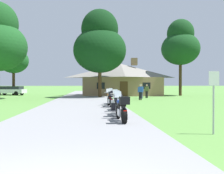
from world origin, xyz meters
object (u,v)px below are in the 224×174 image
object	(u,v)px
motorcycle_silver_farthest_in_row	(110,97)
bystander_olive_shirt_near_lodge	(147,90)
motorcycle_orange_fourth_in_row	(110,99)
tree_left_far	(14,57)
parked_white_suv_far_left	(11,90)
motorcycle_blue_nearest_to_camera	(122,109)
motorcycle_green_second_in_row	(118,105)
motorcycle_yellow_third_in_row	(116,102)
metal_signpost_roadside	(214,95)
tree_right_of_lodge	(180,44)
bystander_blue_shirt_beside_signpost	(141,91)
tree_by_lodge_front	(100,44)
bystander_blue_shirt_by_tree	(140,91)

from	to	relation	value
motorcycle_silver_farthest_in_row	bystander_olive_shirt_near_lodge	size ratio (longest dim) A/B	1.25
motorcycle_orange_fourth_in_row	tree_left_far	bearing A→B (deg)	117.35
motorcycle_orange_fourth_in_row	parked_white_suv_far_left	world-z (taller)	parked_white_suv_far_left
motorcycle_blue_nearest_to_camera	motorcycle_green_second_in_row	bearing A→B (deg)	84.68
motorcycle_blue_nearest_to_camera	motorcycle_green_second_in_row	size ratio (longest dim) A/B	1.00
tree_left_far	parked_white_suv_far_left	world-z (taller)	tree_left_far
motorcycle_yellow_third_in_row	metal_signpost_roadside	distance (m)	7.75
motorcycle_green_second_in_row	motorcycle_yellow_third_in_row	world-z (taller)	same
motorcycle_silver_farthest_in_row	parked_white_suv_far_left	distance (m)	23.55
motorcycle_blue_nearest_to_camera	bystander_olive_shirt_near_lodge	bearing A→B (deg)	70.12
motorcycle_silver_farthest_in_row	motorcycle_blue_nearest_to_camera	bearing A→B (deg)	-85.67
motorcycle_yellow_third_in_row	tree_right_of_lodge	xyz separation A→B (m)	(11.77, 20.51, 7.08)
motorcycle_blue_nearest_to_camera	motorcycle_orange_fourth_in_row	bearing A→B (deg)	85.80
motorcycle_yellow_third_in_row	metal_signpost_roadside	bearing A→B (deg)	-69.40
bystander_olive_shirt_near_lodge	tree_right_of_lodge	bearing A→B (deg)	-96.11
bystander_blue_shirt_beside_signpost	metal_signpost_roadside	world-z (taller)	metal_signpost_roadside
motorcycle_blue_nearest_to_camera	bystander_blue_shirt_beside_signpost	xyz separation A→B (m)	(4.64, 18.13, 0.33)
motorcycle_green_second_in_row	bystander_blue_shirt_beside_signpost	bearing A→B (deg)	77.17
motorcycle_green_second_in_row	bystander_olive_shirt_near_lodge	size ratio (longest dim) A/B	1.25
motorcycle_orange_fourth_in_row	motorcycle_green_second_in_row	bearing A→B (deg)	-94.27
motorcycle_green_second_in_row	parked_white_suv_far_left	distance (m)	29.75
bystander_blue_shirt_beside_signpost	tree_left_far	bearing A→B (deg)	-171.76
bystander_olive_shirt_near_lodge	tree_left_far	distance (m)	22.32
tree_right_of_lodge	bystander_olive_shirt_near_lodge	bearing A→B (deg)	-137.77
motorcycle_orange_fourth_in_row	bystander_olive_shirt_near_lodge	size ratio (longest dim) A/B	1.25
motorcycle_green_second_in_row	motorcycle_silver_farthest_in_row	size ratio (longest dim) A/B	1.00
tree_right_of_lodge	parked_white_suv_far_left	distance (m)	26.91
motorcycle_blue_nearest_to_camera	bystander_olive_shirt_near_lodge	xyz separation A→B (m)	(5.52, 19.15, 0.31)
motorcycle_silver_farthest_in_row	parked_white_suv_far_left	size ratio (longest dim) A/B	0.43
metal_signpost_roadside	motorcycle_yellow_third_in_row	bearing A→B (deg)	109.34
motorcycle_silver_farthest_in_row	tree_by_lodge_front	distance (m)	12.91
metal_signpost_roadside	parked_white_suv_far_left	world-z (taller)	metal_signpost_roadside
motorcycle_green_second_in_row	motorcycle_silver_farthest_in_row	bearing A→B (deg)	91.58
bystander_olive_shirt_near_lodge	bystander_blue_shirt_beside_signpost	bearing A→B (deg)	90.72
motorcycle_silver_farthest_in_row	bystander_blue_shirt_beside_signpost	world-z (taller)	bystander_blue_shirt_beside_signpost
metal_signpost_roadside	parked_white_suv_far_left	xyz separation A→B (m)	(-16.57, 31.15, -0.57)
motorcycle_blue_nearest_to_camera	metal_signpost_roadside	bearing A→B (deg)	-48.42
motorcycle_silver_farthest_in_row	bystander_blue_shirt_by_tree	xyz separation A→B (m)	(3.68, 5.76, 0.33)
bystander_blue_shirt_beside_signpost	parked_white_suv_far_left	size ratio (longest dim) A/B	0.35
bystander_blue_shirt_beside_signpost	bystander_blue_shirt_by_tree	bearing A→B (deg)	-63.98
motorcycle_blue_nearest_to_camera	bystander_olive_shirt_near_lodge	size ratio (longest dim) A/B	1.25
bystander_olive_shirt_near_lodge	tree_by_lodge_front	bearing A→B (deg)	25.81
motorcycle_orange_fourth_in_row	parked_white_suv_far_left	bearing A→B (deg)	118.83
motorcycle_green_second_in_row	bystander_olive_shirt_near_lodge	bearing A→B (deg)	75.35
metal_signpost_roadside	tree_right_of_lodge	size ratio (longest dim) A/B	0.19
motorcycle_yellow_third_in_row	metal_signpost_roadside	size ratio (longest dim) A/B	0.97
motorcycle_green_second_in_row	motorcycle_yellow_third_in_row	distance (m)	2.46
motorcycle_green_second_in_row	tree_right_of_lodge	distance (m)	26.84
parked_white_suv_far_left	bystander_olive_shirt_near_lodge	bearing A→B (deg)	-104.41
motorcycle_green_second_in_row	metal_signpost_roadside	xyz separation A→B (m)	(2.74, -4.82, 0.74)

